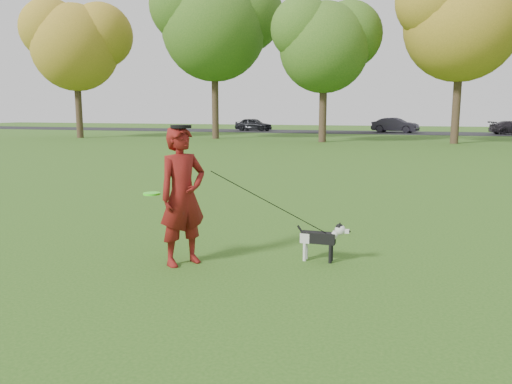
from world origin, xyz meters
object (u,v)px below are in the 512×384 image
(dog, at_px, (322,237))
(car_mid, at_px, (395,125))
(man, at_px, (183,196))
(car_left, at_px, (253,124))

(dog, distance_m, car_mid, 39.89)
(man, xyz_separation_m, car_mid, (1.28, 40.56, -0.25))
(man, relative_size, dog, 2.51)
(car_left, height_order, car_mid, car_mid)
(dog, height_order, car_left, car_left)
(man, distance_m, car_left, 42.30)
(car_mid, bearing_deg, car_left, 104.17)
(dog, bearing_deg, car_mid, 90.71)
(dog, bearing_deg, man, -159.28)
(man, height_order, car_mid, man)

